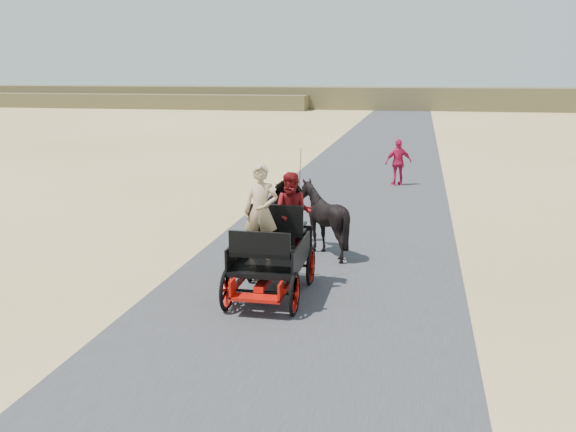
% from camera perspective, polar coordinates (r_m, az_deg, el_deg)
% --- Properties ---
extents(ground, '(140.00, 140.00, 0.00)m').
position_cam_1_polar(ground, '(11.81, 1.12, -8.05)').
color(ground, tan).
extents(road, '(6.00, 140.00, 0.01)m').
position_cam_1_polar(road, '(11.81, 1.12, -8.03)').
color(road, '#38383A').
rests_on(road, ground).
extents(ridge_far, '(140.00, 6.00, 2.40)m').
position_cam_1_polar(ridge_far, '(72.94, 10.20, 10.26)').
color(ridge_far, brown).
rests_on(ridge_far, ground).
extents(ridge_near, '(40.00, 4.00, 1.60)m').
position_cam_1_polar(ridge_near, '(76.00, -13.50, 9.91)').
color(ridge_near, brown).
rests_on(ridge_near, ground).
extents(carriage, '(1.30, 2.40, 0.72)m').
position_cam_1_polar(carriage, '(12.27, -1.51, -5.46)').
color(carriage, black).
rests_on(carriage, ground).
extents(horse_left, '(0.91, 2.01, 1.70)m').
position_cam_1_polar(horse_left, '(15.08, -0.98, -0.05)').
color(horse_left, black).
rests_on(horse_left, ground).
extents(horse_right, '(1.37, 1.54, 1.70)m').
position_cam_1_polar(horse_right, '(14.88, 3.16, -0.24)').
color(horse_right, black).
rests_on(horse_right, ground).
extents(driver_man, '(0.66, 0.43, 1.80)m').
position_cam_1_polar(driver_man, '(12.03, -2.42, 0.39)').
color(driver_man, tan).
rests_on(driver_man, carriage).
extents(passenger_woman, '(0.77, 0.60, 1.58)m').
position_cam_1_polar(passenger_woman, '(12.47, 0.42, 0.32)').
color(passenger_woman, '#660C0F').
rests_on(passenger_woman, carriage).
extents(pedestrian, '(1.09, 0.75, 1.73)m').
position_cam_1_polar(pedestrian, '(24.28, 9.79, 4.72)').
color(pedestrian, '#BB1543').
rests_on(pedestrian, ground).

